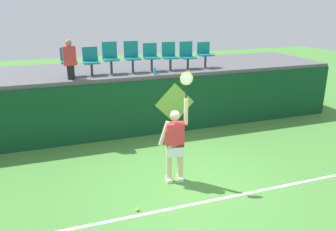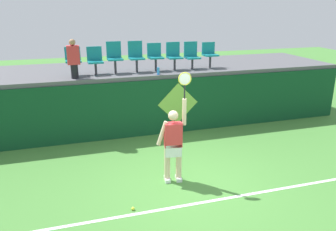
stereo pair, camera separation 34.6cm
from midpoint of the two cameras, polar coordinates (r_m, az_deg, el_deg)
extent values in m
plane|color=#478438|center=(7.77, 2.56, -11.37)|extent=(40.00, 40.00, 0.00)
cube|color=#0F4223|center=(10.29, -4.19, 1.31)|extent=(13.11, 0.20, 1.70)
cube|color=#56565B|center=(11.50, -6.32, 7.70)|extent=(13.11, 3.10, 0.12)
cube|color=white|center=(7.18, 4.85, -14.08)|extent=(11.79, 0.08, 0.01)
cube|color=white|center=(7.89, -1.12, -10.53)|extent=(0.15, 0.27, 0.08)
cube|color=white|center=(7.94, 0.76, -10.34)|extent=(0.15, 0.27, 0.08)
cylinder|color=beige|center=(7.71, -1.14, -8.04)|extent=(0.13, 0.13, 0.84)
cylinder|color=beige|center=(7.76, 0.77, -7.87)|extent=(0.13, 0.13, 0.84)
cube|color=white|center=(7.59, -0.19, -5.65)|extent=(0.39, 0.27, 0.28)
cube|color=red|center=(7.46, -0.19, -3.21)|extent=(0.41, 0.27, 0.54)
sphere|color=beige|center=(7.31, -0.19, -0.01)|extent=(0.22, 0.22, 0.22)
cylinder|color=beige|center=(7.40, -2.01, -3.00)|extent=(0.27, 0.12, 0.55)
cylinder|color=beige|center=(7.34, 1.64, 0.63)|extent=(0.09, 0.09, 0.58)
cylinder|color=black|center=(7.22, 1.68, 3.96)|extent=(0.03, 0.03, 0.30)
torus|color=gold|center=(7.15, 1.70, 6.13)|extent=(0.28, 0.06, 0.28)
ellipsoid|color=silver|center=(7.15, 1.70, 6.13)|extent=(0.24, 0.05, 0.24)
sphere|color=#D1E533|center=(6.91, -6.58, -15.26)|extent=(0.07, 0.07, 0.07)
cylinder|color=#338CE5|center=(10.18, -3.18, 7.37)|extent=(0.08, 0.08, 0.21)
cylinder|color=#38383D|center=(10.34, -16.93, 7.30)|extent=(0.07, 0.07, 0.40)
cube|color=#147F89|center=(10.30, -17.05, 8.51)|extent=(0.44, 0.42, 0.05)
cube|color=#147F89|center=(10.46, -17.21, 9.78)|extent=(0.44, 0.04, 0.36)
cylinder|color=#38383D|center=(10.39, -13.48, 7.47)|extent=(0.07, 0.07, 0.34)
cube|color=#147F89|center=(10.35, -13.56, 8.53)|extent=(0.44, 0.42, 0.05)
cube|color=#147F89|center=(10.51, -13.77, 9.91)|extent=(0.44, 0.04, 0.41)
cylinder|color=#38383D|center=(10.46, -10.32, 7.91)|extent=(0.07, 0.07, 0.40)
cube|color=#147F89|center=(10.42, -10.39, 9.12)|extent=(0.44, 0.42, 0.05)
cube|color=#147F89|center=(10.57, -10.64, 10.68)|extent=(0.44, 0.04, 0.48)
cylinder|color=#38383D|center=(10.58, -6.80, 8.17)|extent=(0.07, 0.07, 0.39)
cube|color=#147F89|center=(10.54, -6.84, 9.35)|extent=(0.44, 0.42, 0.05)
cube|color=#147F89|center=(10.69, -7.13, 10.90)|extent=(0.44, 0.04, 0.48)
cylinder|color=#38383D|center=(10.73, -3.65, 8.39)|extent=(0.07, 0.07, 0.39)
cube|color=#147F89|center=(10.69, -3.67, 9.54)|extent=(0.44, 0.42, 0.05)
cube|color=#147F89|center=(10.84, -3.98, 10.87)|extent=(0.44, 0.04, 0.40)
cylinder|color=#38383D|center=(10.91, -0.51, 8.52)|extent=(0.07, 0.07, 0.36)
cube|color=#147F89|center=(10.88, -0.51, 9.59)|extent=(0.44, 0.42, 0.05)
cube|color=#147F89|center=(11.02, -0.85, 10.99)|extent=(0.44, 0.04, 0.44)
cylinder|color=#38383D|center=(11.12, 2.42, 8.61)|extent=(0.07, 0.07, 0.33)
cube|color=#147F89|center=(11.09, 2.43, 9.58)|extent=(0.44, 0.42, 0.05)
cube|color=#147F89|center=(11.23, 2.08, 11.02)|extent=(0.44, 0.04, 0.47)
cylinder|color=#38383D|center=(11.36, 5.35, 8.90)|extent=(0.07, 0.07, 0.39)
cube|color=#147F89|center=(11.32, 5.38, 10.00)|extent=(0.44, 0.42, 0.05)
cube|color=#147F89|center=(11.47, 5.01, 11.17)|extent=(0.44, 0.04, 0.37)
cylinder|color=black|center=(9.95, -16.80, 6.90)|extent=(0.20, 0.20, 0.39)
cube|color=red|center=(9.87, -17.04, 9.47)|extent=(0.34, 0.20, 0.52)
sphere|color=#A87A56|center=(9.83, -17.23, 11.47)|extent=(0.18, 0.18, 0.18)
cube|color=#0F4223|center=(10.70, 0.16, -2.77)|extent=(0.90, 0.01, 0.00)
plane|color=#8CC64C|center=(10.40, 0.17, 2.02)|extent=(1.27, 0.00, 1.27)
camera|label=1|loc=(0.17, -91.21, -0.40)|focal=36.70mm
camera|label=2|loc=(0.17, 88.79, 0.40)|focal=36.70mm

